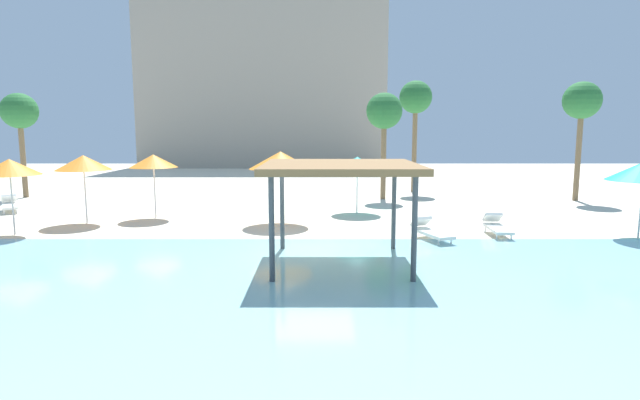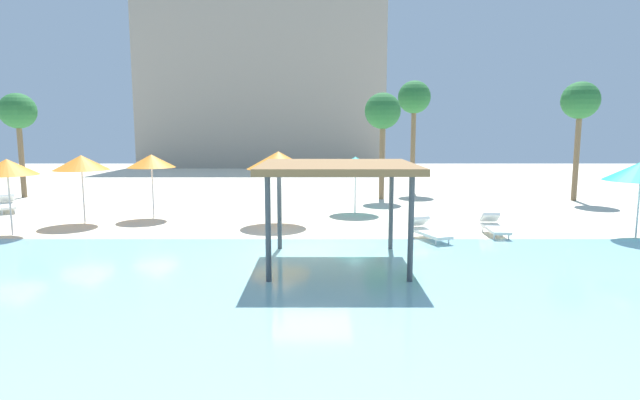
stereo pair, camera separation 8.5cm
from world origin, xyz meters
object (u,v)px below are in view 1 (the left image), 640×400
at_px(beach_umbrella_orange_0, 8,167).
at_px(palm_tree_1, 415,100).
at_px(shade_pavilion, 340,170).
at_px(palm_tree_2, 581,103).
at_px(beach_umbrella_orange_1, 280,160).
at_px(beach_umbrella_teal_2, 356,163).
at_px(beach_umbrella_orange_5, 82,163).
at_px(lounge_chair_1, 429,230).
at_px(beach_umbrella_orange_6, 152,161).
at_px(lounge_chair_2, 8,204).
at_px(palm_tree_3, 383,113).
at_px(palm_tree_0, 18,113).
at_px(lounge_chair_0, 496,226).

bearing_deg(beach_umbrella_orange_0, palm_tree_1, 37.12).
distance_m(shade_pavilion, palm_tree_2, 18.28).
distance_m(palm_tree_1, palm_tree_2, 8.68).
relative_size(beach_umbrella_orange_1, beach_umbrella_teal_2, 1.14).
bearing_deg(beach_umbrella_orange_5, beach_umbrella_teal_2, 13.11).
distance_m(beach_umbrella_orange_5, lounge_chair_1, 13.55).
height_order(beach_umbrella_orange_5, lounge_chair_1, beach_umbrella_orange_5).
xyz_separation_m(beach_umbrella_teal_2, beach_umbrella_orange_6, (-8.60, -1.34, 0.19)).
height_order(shade_pavilion, beach_umbrella_orange_1, beach_umbrella_orange_1).
xyz_separation_m(beach_umbrella_orange_1, lounge_chair_2, (-12.59, 2.97, -2.19)).
bearing_deg(beach_umbrella_orange_5, lounge_chair_1, -13.60).
bearing_deg(palm_tree_3, palm_tree_1, 54.40).
relative_size(palm_tree_0, palm_tree_2, 0.92).
distance_m(beach_umbrella_teal_2, beach_umbrella_orange_5, 11.25).
bearing_deg(beach_umbrella_teal_2, palm_tree_0, 163.71).
distance_m(beach_umbrella_orange_6, lounge_chair_2, 7.67).
relative_size(beach_umbrella_orange_6, palm_tree_2, 0.44).
height_order(lounge_chair_0, palm_tree_0, palm_tree_0).
bearing_deg(beach_umbrella_orange_5, lounge_chair_0, -8.60).
bearing_deg(palm_tree_0, shade_pavilion, -39.92).
bearing_deg(beach_umbrella_orange_6, palm_tree_2, 14.56).
xyz_separation_m(lounge_chair_1, lounge_chair_2, (-17.84, 6.04, 0.00)).
bearing_deg(beach_umbrella_orange_0, palm_tree_0, 118.08).
bearing_deg(beach_umbrella_orange_6, lounge_chair_1, -22.27).
height_order(beach_umbrella_orange_0, beach_umbrella_orange_5, beach_umbrella_orange_5).
distance_m(beach_umbrella_teal_2, palm_tree_1, 9.16).
bearing_deg(palm_tree_3, beach_umbrella_teal_2, -110.72).
distance_m(beach_umbrella_orange_0, palm_tree_2, 25.94).
distance_m(beach_umbrella_orange_0, lounge_chair_1, 14.73).
distance_m(beach_umbrella_orange_5, beach_umbrella_orange_6, 2.65).
height_order(beach_umbrella_orange_1, beach_umbrella_orange_5, beach_umbrella_orange_1).
relative_size(lounge_chair_0, lounge_chair_2, 1.00).
height_order(lounge_chair_0, lounge_chair_2, same).
distance_m(beach_umbrella_orange_0, lounge_chair_0, 17.21).
bearing_deg(shade_pavilion, palm_tree_1, 73.00).
xyz_separation_m(shade_pavilion, beach_umbrella_orange_1, (-2.10, 6.17, -0.11)).
distance_m(beach_umbrella_orange_6, lounge_chair_0, 13.81).
height_order(lounge_chair_0, palm_tree_1, palm_tree_1).
relative_size(beach_umbrella_orange_5, lounge_chair_0, 1.41).
relative_size(beach_umbrella_orange_5, lounge_chair_1, 1.36).
xyz_separation_m(beach_umbrella_orange_5, palm_tree_0, (-6.89, 7.76, 2.16)).
bearing_deg(beach_umbrella_orange_6, palm_tree_1, 35.61).
height_order(beach_umbrella_teal_2, lounge_chair_0, beach_umbrella_teal_2).
bearing_deg(lounge_chair_1, palm_tree_1, 151.69).
relative_size(beach_umbrella_orange_1, palm_tree_3, 0.51).
bearing_deg(lounge_chair_0, lounge_chair_1, -69.38).
bearing_deg(palm_tree_1, lounge_chair_1, -97.98).
xyz_separation_m(beach_umbrella_orange_1, beach_umbrella_orange_5, (-7.76, 0.08, -0.10)).
distance_m(beach_umbrella_teal_2, lounge_chair_1, 6.34).
height_order(beach_umbrella_teal_2, lounge_chair_2, beach_umbrella_teal_2).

